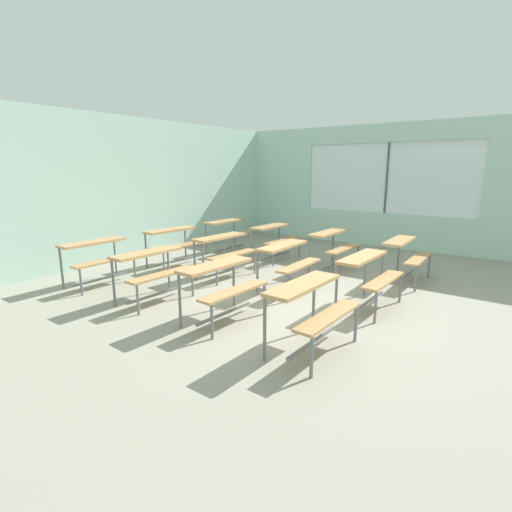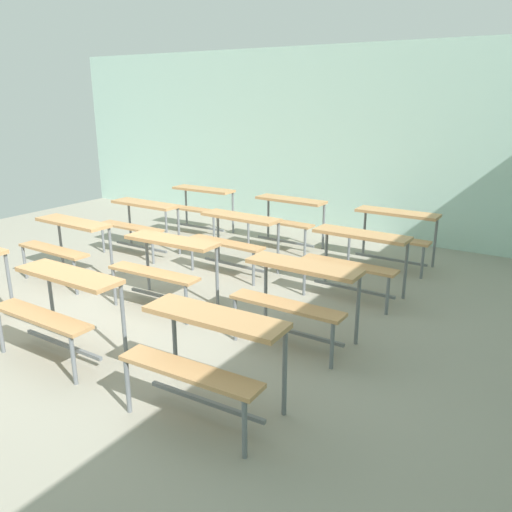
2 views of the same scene
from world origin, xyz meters
name	(u,v)px [view 2 (image 2 of 2)]	position (x,y,z in m)	size (l,w,h in m)	color
ground	(105,313)	(0.00, 0.00, -0.03)	(10.00, 9.00, 0.05)	gray
wall_back	(300,140)	(0.00, 4.50, 1.50)	(10.00, 0.12, 3.00)	silver
desk_bench_r0c1	(60,295)	(0.46, -0.85, 0.56)	(1.10, 0.60, 0.74)	tan
desk_bench_r0c2	(206,343)	(2.10, -0.88, 0.56)	(1.12, 0.63, 0.74)	tan
desk_bench_r1c0	(67,236)	(-1.13, 0.48, 0.56)	(1.12, 0.62, 0.74)	tan
desk_bench_r1c1	(166,257)	(0.48, 0.50, 0.56)	(1.12, 0.62, 0.74)	tan
desk_bench_r1c2	(298,285)	(2.10, 0.48, 0.56)	(1.10, 0.60, 0.74)	tan
desk_bench_r2c0	(141,216)	(-1.18, 1.81, 0.56)	(1.11, 0.60, 0.74)	tan
desk_bench_r2c1	(236,230)	(0.47, 1.85, 0.56)	(1.13, 0.65, 0.74)	tan
desk_bench_r2c2	(357,250)	(2.13, 1.86, 0.56)	(1.12, 0.62, 0.74)	tan
desk_bench_r3c0	(200,200)	(-1.20, 3.22, 0.56)	(1.11, 0.61, 0.74)	tan
desk_bench_r3c1	(287,211)	(0.47, 3.21, 0.56)	(1.13, 0.64, 0.74)	tan
desk_bench_r3c2	(394,226)	(2.13, 3.19, 0.56)	(1.10, 0.60, 0.74)	tan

